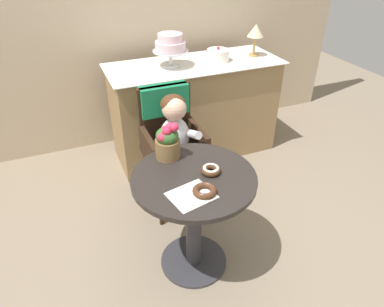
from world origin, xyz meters
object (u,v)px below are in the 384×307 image
object	(u,v)px
flower_vase	(167,141)
table_lamp	(256,32)
wicker_chair	(169,130)
tiered_cake_stand	(170,45)
cafe_table	(194,204)
donut_mid	(205,190)
seated_child	(176,135)
donut_front	(211,170)
round_layer_cake	(218,55)

from	to	relation	value
flower_vase	table_lamp	size ratio (longest dim) A/B	0.86
wicker_chair	tiered_cake_stand	size ratio (longest dim) A/B	3.18
cafe_table	donut_mid	xyz separation A→B (m)	(-0.01, -0.16, 0.23)
seated_child	donut_mid	bearing A→B (deg)	-97.98
seated_child	table_lamp	bearing A→B (deg)	35.53
donut_front	table_lamp	xyz separation A→B (m)	(1.03, 1.30, 0.37)
cafe_table	flower_vase	distance (m)	0.41
wicker_chair	cafe_table	bearing A→B (deg)	-100.10
donut_front	seated_child	bearing A→B (deg)	90.96
tiered_cake_stand	round_layer_cake	size ratio (longest dim) A/B	1.50
donut_mid	table_lamp	bearing A→B (deg)	51.80
cafe_table	table_lamp	distance (m)	1.82
cafe_table	round_layer_cake	world-z (taller)	round_layer_cake
cafe_table	donut_mid	distance (m)	0.28
donut_front	table_lamp	distance (m)	1.70
cafe_table	tiered_cake_stand	size ratio (longest dim) A/B	2.40
wicker_chair	table_lamp	distance (m)	1.29
donut_mid	round_layer_cake	world-z (taller)	round_layer_cake
donut_front	donut_mid	distance (m)	0.19
seated_child	donut_front	distance (m)	0.56
seated_child	round_layer_cake	bearing A→B (deg)	47.63
cafe_table	table_lamp	xyz separation A→B (m)	(1.14, 1.29, 0.61)
seated_child	round_layer_cake	size ratio (longest dim) A/B	3.64
donut_front	donut_mid	bearing A→B (deg)	-125.05
cafe_table	round_layer_cake	xyz separation A→B (m)	(0.77, 1.28, 0.44)
donut_mid	flower_vase	size ratio (longest dim) A/B	0.53
seated_child	donut_front	xyz separation A→B (m)	(0.01, -0.55, 0.06)
donut_front	cafe_table	bearing A→B (deg)	175.42
round_layer_cake	flower_vase	bearing A→B (deg)	-128.80
cafe_table	round_layer_cake	size ratio (longest dim) A/B	3.61
donut_front	round_layer_cake	distance (m)	1.47
cafe_table	round_layer_cake	distance (m)	1.56
round_layer_cake	donut_mid	bearing A→B (deg)	-118.14
cafe_table	flower_vase	xyz separation A→B (m)	(-0.07, 0.24, 0.33)
cafe_table	table_lamp	size ratio (longest dim) A/B	2.53
flower_vase	cafe_table	bearing A→B (deg)	-73.80
donut_front	round_layer_cake	size ratio (longest dim) A/B	0.57
table_lamp	flower_vase	bearing A→B (deg)	-139.04
donut_mid	round_layer_cake	distance (m)	1.65
table_lamp	wicker_chair	bearing A→B (deg)	-150.53
wicker_chair	tiered_cake_stand	xyz separation A→B (m)	(0.24, 0.60, 0.45)
round_layer_cake	wicker_chair	bearing A→B (deg)	-139.12
donut_front	flower_vase	bearing A→B (deg)	124.43
wicker_chair	donut_front	bearing A→B (deg)	-91.85
donut_front	tiered_cake_stand	xyz separation A→B (m)	(0.23, 1.31, 0.34)
flower_vase	table_lamp	world-z (taller)	table_lamp
cafe_table	wicker_chair	xyz separation A→B (m)	(0.09, 0.70, 0.13)
wicker_chair	round_layer_cake	world-z (taller)	round_layer_cake
wicker_chair	donut_mid	xyz separation A→B (m)	(-0.10, -0.86, 0.10)
cafe_table	seated_child	xyz separation A→B (m)	(0.09, 0.54, 0.17)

